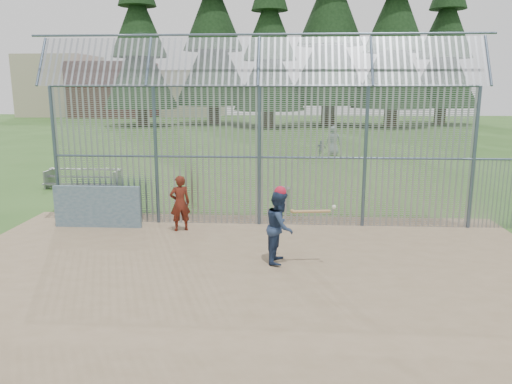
# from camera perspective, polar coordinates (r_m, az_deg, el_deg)

# --- Properties ---
(ground) EXTENTS (120.00, 120.00, 0.00)m
(ground) POSITION_cam_1_polar(r_m,az_deg,el_deg) (11.39, -0.63, -8.52)
(ground) COLOR #2D511E
(ground) RESTS_ON ground
(dirt_infield) EXTENTS (14.00, 10.00, 0.02)m
(dirt_infield) POSITION_cam_1_polar(r_m,az_deg,el_deg) (10.92, -0.82, -9.39)
(dirt_infield) COLOR #756047
(dirt_infield) RESTS_ON ground
(dugout_wall) EXTENTS (2.50, 0.12, 1.20)m
(dugout_wall) POSITION_cam_1_polar(r_m,az_deg,el_deg) (14.95, -17.67, -1.60)
(dugout_wall) COLOR #38566B
(dugout_wall) RESTS_ON dirt_infield
(batter) EXTENTS (0.73, 0.88, 1.67)m
(batter) POSITION_cam_1_polar(r_m,az_deg,el_deg) (11.40, 2.76, -3.99)
(batter) COLOR navy
(batter) RESTS_ON dirt_infield
(onlooker) EXTENTS (0.67, 0.57, 1.57)m
(onlooker) POSITION_cam_1_polar(r_m,az_deg,el_deg) (14.02, -8.68, -1.27)
(onlooker) COLOR maroon
(onlooker) RESTS_ON dirt_infield
(bg_kid_standing) EXTENTS (0.87, 0.57, 1.75)m
(bg_kid_standing) POSITION_cam_1_polar(r_m,az_deg,el_deg) (29.71, 8.84, 5.85)
(bg_kid_standing) COLOR slate
(bg_kid_standing) RESTS_ON ground
(bg_kid_seated) EXTENTS (0.63, 0.35, 1.02)m
(bg_kid_seated) POSITION_cam_1_polar(r_m,az_deg,el_deg) (28.30, 7.47, 4.85)
(bg_kid_seated) COLOR slate
(bg_kid_seated) RESTS_ON ground
(batting_gear) EXTENTS (1.36, 0.46, 0.58)m
(batting_gear) POSITION_cam_1_polar(r_m,az_deg,el_deg) (11.18, 3.57, -0.45)
(batting_gear) COLOR #AE172E
(batting_gear) RESTS_ON ground
(trash_can) EXTENTS (0.56, 0.56, 0.82)m
(trash_can) POSITION_cam_1_polar(r_m,az_deg,el_deg) (16.34, 3.01, -0.78)
(trash_can) COLOR #909498
(trash_can) RESTS_ON ground
(bleacher) EXTENTS (3.00, 0.95, 0.72)m
(bleacher) POSITION_cam_1_polar(r_m,az_deg,el_deg) (21.08, -19.13, 1.56)
(bleacher) COLOR slate
(bleacher) RESTS_ON ground
(backstop_fence) EXTENTS (20.09, 0.81, 5.30)m
(backstop_fence) POSITION_cam_1_polar(r_m,az_deg,el_deg) (14.20, 7.70, 5.30)
(backstop_fence) COLOR #47566B
(backstop_fence) RESTS_ON ground
(conifer_row) EXTENTS (38.48, 12.26, 20.20)m
(conifer_row) POSITION_cam_1_polar(r_m,az_deg,el_deg) (52.60, 5.05, 19.45)
(conifer_row) COLOR #332319
(conifer_row) RESTS_ON ground
(distant_buildings) EXTENTS (26.50, 10.50, 8.00)m
(distant_buildings) POSITION_cam_1_polar(r_m,az_deg,el_deg) (71.28, -16.42, 11.23)
(distant_buildings) COLOR brown
(distant_buildings) RESTS_ON ground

